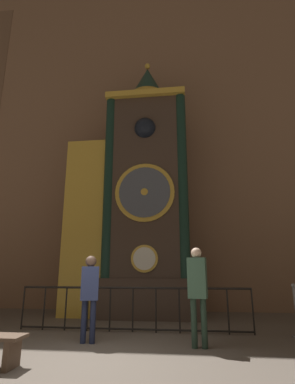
# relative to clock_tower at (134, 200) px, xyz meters

# --- Properties ---
(ground_plane) EXTENTS (28.00, 28.00, 0.00)m
(ground_plane) POSITION_rel_clock_tower_xyz_m (-0.05, -4.79, -3.57)
(ground_plane) COLOR brown
(cathedral_back_wall) EXTENTS (24.00, 0.32, 14.89)m
(cathedral_back_wall) POSITION_rel_clock_tower_xyz_m (-0.14, 1.51, 3.86)
(cathedral_back_wall) COLOR #846047
(cathedral_back_wall) RESTS_ON ground_plane
(clock_tower) EXTENTS (4.14, 1.80, 8.76)m
(clock_tower) POSITION_rel_clock_tower_xyz_m (0.00, 0.00, 0.00)
(clock_tower) COLOR #423328
(clock_tower) RESTS_ON ground_plane
(railing_fence) EXTENTS (5.37, 0.05, 0.98)m
(railing_fence) POSITION_rel_clock_tower_xyz_m (0.37, -2.23, -3.03)
(railing_fence) COLOR black
(railing_fence) RESTS_ON ground_plane
(visitor_near) EXTENTS (0.39, 0.30, 1.64)m
(visitor_near) POSITION_rel_clock_tower_xyz_m (-0.31, -3.39, -2.58)
(visitor_near) COLOR #1B213A
(visitor_near) RESTS_ON ground_plane
(visitor_far) EXTENTS (0.38, 0.29, 1.78)m
(visitor_far) POSITION_rel_clock_tower_xyz_m (1.81, -3.51, -2.51)
(visitor_far) COLOR #213427
(visitor_far) RESTS_ON ground_plane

